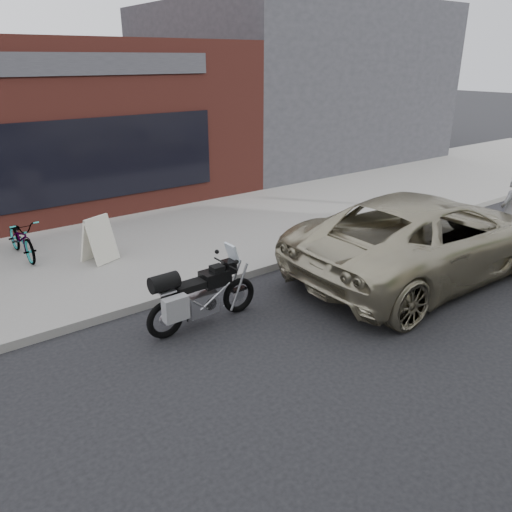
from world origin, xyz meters
The scene contains 8 objects.
ground centered at (0.00, 0.00, 0.00)m, with size 120.00×120.00×0.00m, color black.
near_sidewalk centered at (0.00, 7.00, 0.07)m, with size 44.00×6.00×0.15m, color gray.
neighbour_building centered at (10.00, 14.00, 3.00)m, with size 10.00×10.00×6.00m, color #2B2B30.
motorcycle centered at (-0.95, 2.97, 0.55)m, with size 2.00×0.66×1.27m.
minivan centered at (3.69, 2.10, 0.81)m, with size 2.70×5.85×1.62m, color tan.
pedestrian centered at (6.50, 1.94, 0.83)m, with size 0.61×0.40×1.66m, color gray.
bicycle_front centered at (-2.50, 7.45, 0.57)m, with size 0.55×1.58×0.83m, color gray.
sandwich_sign centered at (-1.29, 6.31, 0.62)m, with size 0.74×0.71×0.93m.
Camera 1 is at (-4.42, -3.23, 4.03)m, focal length 35.00 mm.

